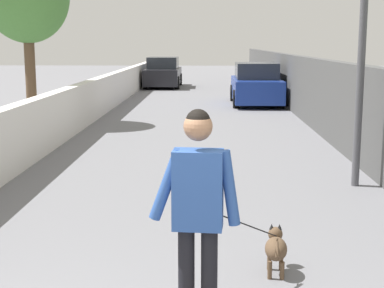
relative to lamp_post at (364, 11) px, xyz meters
The scene contains 8 objects.
ground_plane 8.76m from the lamp_post, 18.58° to the left, with size 80.00×80.00×0.00m, color slate.
wall_left 8.57m from the lamp_post, 44.84° to the left, with size 48.00×0.30×1.18m, color silver.
fence_right 6.18m from the lamp_post, ahead, with size 48.00×0.30×1.86m, color #4C4C4C.
lamp_post is the anchor object (origin of this frame).
person_skateboarder 5.69m from the lamp_post, 153.01° to the left, with size 0.25×0.71×1.72m.
dog 4.71m from the lamp_post, 154.69° to the left, with size 1.52×0.89×1.06m.
car_near 12.44m from the lamp_post, ahead, with size 3.98×1.80×1.54m.
car_far 21.07m from the lamp_post, 12.94° to the left, with size 4.23×1.80×1.54m.
Camera 1 is at (-2.93, -0.25, 2.29)m, focal length 53.38 mm.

